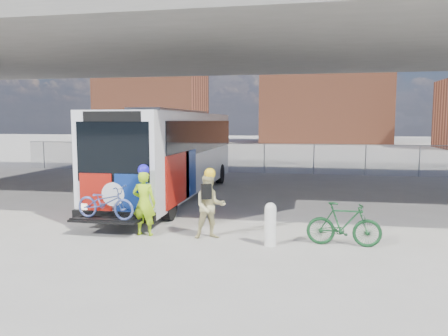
% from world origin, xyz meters
% --- Properties ---
extents(ground, '(160.00, 160.00, 0.00)m').
position_xyz_m(ground, '(0.00, 0.00, 0.00)').
color(ground, '#9E9991').
rests_on(ground, ground).
extents(bus, '(2.67, 13.01, 3.69)m').
position_xyz_m(bus, '(-2.00, 3.02, 2.11)').
color(bus, silver).
rests_on(bus, ground).
extents(overpass, '(40.00, 16.00, 7.95)m').
position_xyz_m(overpass, '(0.00, 4.00, 6.54)').
color(overpass, '#605E59').
rests_on(overpass, ground).
extents(chainlink_fence, '(30.00, 0.06, 30.00)m').
position_xyz_m(chainlink_fence, '(0.00, 12.00, 1.42)').
color(chainlink_fence, gray).
rests_on(chainlink_fence, ground).
extents(brick_buildings, '(54.00, 22.00, 12.00)m').
position_xyz_m(brick_buildings, '(1.23, 48.23, 5.42)').
color(brick_buildings, brown).
rests_on(brick_buildings, ground).
extents(smokestack, '(2.20, 2.20, 25.00)m').
position_xyz_m(smokestack, '(14.00, 55.00, 12.50)').
color(smokestack, brown).
rests_on(smokestack, ground).
extents(bollard, '(0.30, 0.30, 1.14)m').
position_xyz_m(bollard, '(2.64, -3.71, 0.61)').
color(bollard, silver).
rests_on(bollard, ground).
extents(cyclist_hivis, '(0.67, 0.44, 2.02)m').
position_xyz_m(cyclist_hivis, '(-0.95, -3.30, 0.98)').
color(cyclist_hivis, '#A4DC17').
rests_on(cyclist_hivis, ground).
extents(cyclist_tan, '(1.06, 0.95, 1.96)m').
position_xyz_m(cyclist_tan, '(0.95, -3.30, 0.93)').
color(cyclist_tan, '#C9BC80').
rests_on(cyclist_tan, ground).
extents(bike_parked, '(1.92, 0.62, 1.14)m').
position_xyz_m(bike_parked, '(4.51, -3.37, 0.57)').
color(bike_parked, '#154320').
rests_on(bike_parked, ground).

